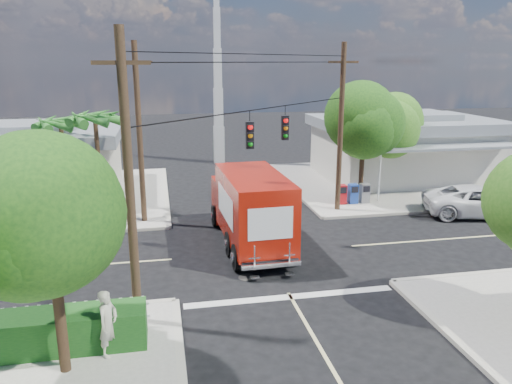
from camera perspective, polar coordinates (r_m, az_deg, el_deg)
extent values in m
plane|color=black|center=(21.80, 1.02, -6.92)|extent=(120.00, 120.00, 0.00)
cube|color=#9F9A90|center=(35.30, 14.86, 1.18)|extent=(14.00, 14.00, 0.14)
cube|color=#B9B3A3|center=(32.88, 3.81, 0.66)|extent=(0.25, 14.00, 0.14)
cube|color=#B9B3A3|center=(29.39, 20.74, -1.99)|extent=(14.00, 0.25, 0.14)
cube|color=#9F9A90|center=(32.51, -22.68, -0.63)|extent=(14.00, 14.00, 0.14)
cube|color=#B9B3A3|center=(31.81, -10.26, -0.02)|extent=(0.25, 14.00, 0.14)
cube|color=#B9B3A3|center=(25.98, -25.58, -4.64)|extent=(14.00, 0.25, 0.14)
cube|color=beige|center=(31.16, -2.85, -0.24)|extent=(0.12, 12.00, 0.01)
cube|color=beige|center=(25.71, 23.45, -4.75)|extent=(12.00, 0.12, 0.01)
cube|color=beige|center=(22.11, -25.50, -8.09)|extent=(12.00, 0.12, 0.01)
cube|color=silver|center=(17.98, 3.97, -11.85)|extent=(7.50, 0.40, 0.01)
cube|color=beige|center=(36.49, 16.49, 4.34)|extent=(11.00, 8.00, 3.40)
cube|color=gray|center=(36.20, 16.72, 7.53)|extent=(11.80, 8.80, 0.70)
cube|color=gray|center=(36.15, 16.78, 8.31)|extent=(6.05, 4.40, 0.50)
cube|color=gray|center=(32.11, 20.64, 4.82)|extent=(9.90, 1.80, 0.15)
cylinder|color=silver|center=(29.61, 13.91, 1.70)|extent=(0.12, 0.12, 2.90)
cube|color=beige|center=(33.80, -24.14, 2.68)|extent=(10.00, 8.00, 3.20)
cube|color=gray|center=(33.49, -24.49, 5.94)|extent=(10.80, 8.80, 0.70)
cube|color=gray|center=(33.43, -24.58, 6.79)|extent=(5.50, 4.40, 0.50)
cube|color=gray|center=(28.93, -26.42, 2.82)|extent=(9.00, 1.80, 0.15)
cylinder|color=silver|center=(27.64, -18.51, 0.24)|extent=(0.12, 0.12, 2.70)
cube|color=silver|center=(40.62, -4.24, 5.42)|extent=(0.80, 0.80, 3.00)
cube|color=silver|center=(40.24, -4.33, 9.64)|extent=(0.70, 0.70, 3.00)
cube|color=silver|center=(40.09, -4.41, 13.91)|extent=(0.60, 0.60, 3.00)
cube|color=silver|center=(40.16, -4.50, 18.19)|extent=(0.50, 0.50, 3.00)
cylinder|color=#422D1C|center=(13.97, -21.60, -12.02)|extent=(0.28, 0.28, 3.71)
sphere|color=#184414|center=(13.13, -22.55, -2.91)|extent=(3.71, 3.71, 3.71)
sphere|color=#184414|center=(13.34, -24.17, -1.77)|extent=(3.02, 3.02, 3.02)
sphere|color=#184414|center=(12.82, -21.22, -3.74)|extent=(3.25, 3.25, 3.25)
cylinder|color=#422D1C|center=(29.56, 11.99, 2.98)|extent=(0.28, 0.28, 4.10)
sphere|color=#184414|center=(29.16, 12.26, 7.91)|extent=(4.10, 4.10, 4.10)
sphere|color=#184414|center=(29.17, 11.40, 8.46)|extent=(3.33, 3.33, 3.33)
sphere|color=#184414|center=(29.05, 13.12, 7.58)|extent=(3.58, 3.58, 3.58)
cylinder|color=#422D1C|center=(32.64, 14.69, 3.46)|extent=(0.28, 0.28, 3.58)
sphere|color=#2C681A|center=(32.30, 14.94, 7.35)|extent=(3.58, 3.58, 3.58)
sphere|color=#2C681A|center=(32.28, 14.17, 7.80)|extent=(2.91, 2.91, 2.91)
sphere|color=#2C681A|center=(32.20, 15.73, 7.08)|extent=(3.14, 3.14, 3.14)
cylinder|color=#422D1C|center=(28.01, -17.52, 2.92)|extent=(0.24, 0.24, 5.00)
cone|color=#2B7125|center=(27.54, -16.06, 8.32)|extent=(0.50, 2.06, 0.98)
cone|color=#2B7125|center=(28.27, -16.64, 8.43)|extent=(1.92, 1.68, 0.98)
cone|color=#2B7125|center=(28.52, -18.15, 8.37)|extent=(2.12, 0.95, 0.98)
cone|color=#2B7125|center=(28.12, -19.51, 8.18)|extent=(1.34, 2.07, 0.98)
cone|color=#2B7125|center=(27.35, -19.73, 8.00)|extent=(1.34, 2.07, 0.98)
cone|color=#2B7125|center=(26.79, -18.57, 7.97)|extent=(2.12, 0.95, 0.98)
cone|color=#2B7125|center=(26.87, -16.91, 8.12)|extent=(1.92, 1.68, 0.98)
cylinder|color=#422D1C|center=(29.80, -21.02, 2.90)|extent=(0.24, 0.24, 4.60)
cone|color=#2B7125|center=(29.29, -19.71, 7.60)|extent=(0.50, 2.06, 0.98)
cone|color=#2B7125|center=(30.04, -20.17, 7.72)|extent=(1.92, 1.68, 0.98)
cone|color=#2B7125|center=(30.33, -21.55, 7.65)|extent=(2.12, 0.95, 0.98)
cone|color=#2B7125|center=(29.97, -22.86, 7.45)|extent=(1.34, 2.07, 0.98)
cone|color=#2B7125|center=(29.21, -23.16, 7.26)|extent=(1.34, 2.07, 0.98)
cone|color=#2B7125|center=(28.62, -22.14, 7.23)|extent=(2.12, 0.95, 0.98)
cone|color=#2B7125|center=(28.65, -20.58, 7.39)|extent=(1.92, 1.68, 0.98)
cylinder|color=#473321|center=(15.05, -14.27, 0.66)|extent=(0.28, 0.28, 9.00)
cube|color=#473321|center=(14.63, -15.15, 14.08)|extent=(1.60, 0.12, 0.12)
cylinder|color=#473321|center=(26.98, 9.64, 6.98)|extent=(0.28, 0.28, 9.00)
cube|color=#473321|center=(26.74, 9.97, 14.43)|extent=(1.60, 0.12, 0.12)
cylinder|color=#473321|center=(25.26, -13.17, 6.29)|extent=(0.28, 0.28, 9.00)
cube|color=#473321|center=(25.02, -13.65, 14.24)|extent=(1.60, 0.12, 0.12)
cylinder|color=black|center=(20.34, 1.11, 9.54)|extent=(10.43, 10.43, 0.04)
cube|color=black|center=(19.52, -0.72, 6.51)|extent=(0.30, 0.24, 1.05)
sphere|color=red|center=(19.34, -0.65, 7.42)|extent=(0.20, 0.20, 0.20)
cube|color=black|center=(21.76, 3.33, 7.34)|extent=(0.30, 0.24, 1.05)
sphere|color=red|center=(21.59, 3.43, 8.16)|extent=(0.20, 0.20, 0.20)
cube|color=silver|center=(16.46, -22.76, -13.82)|extent=(5.94, 0.05, 0.08)
cube|color=silver|center=(16.28, -22.90, -12.58)|extent=(5.94, 0.05, 0.08)
cube|color=silver|center=(16.03, -12.72, -13.16)|extent=(0.09, 0.06, 1.00)
cube|color=#144517|center=(15.72, -24.14, -14.54)|extent=(6.20, 1.20, 1.10)
cube|color=#A40F16|center=(28.84, 9.74, -0.26)|extent=(0.50, 0.50, 1.10)
cube|color=#1C3D97|center=(29.10, 11.03, -0.19)|extent=(0.50, 0.50, 1.10)
cube|color=slate|center=(29.36, 12.29, -0.12)|extent=(0.50, 0.50, 1.10)
cube|color=black|center=(22.66, -0.76, -4.62)|extent=(2.50, 7.65, 0.24)
cube|color=#A71709|center=(25.20, -2.22, -0.77)|extent=(2.39, 1.73, 2.14)
cube|color=black|center=(25.75, -2.51, 0.46)|extent=(2.05, 0.31, 0.92)
cube|color=silver|center=(26.21, -2.57, -1.71)|extent=(2.24, 0.20, 0.34)
cube|color=#A71709|center=(21.40, -0.27, -1.69)|extent=(2.63, 5.72, 2.82)
cube|color=white|center=(21.66, 2.92, -1.11)|extent=(0.14, 3.50, 1.26)
cube|color=white|center=(21.13, -3.53, -1.52)|extent=(0.14, 3.50, 1.26)
cube|color=white|center=(18.73, 1.68, -3.65)|extent=(1.75, 0.08, 1.26)
cube|color=silver|center=(19.18, 1.74, -8.31)|extent=(2.34, 0.32, 0.17)
cube|color=silver|center=(18.76, -0.18, -7.56)|extent=(0.44, 0.07, 0.97)
cube|color=silver|center=(19.09, 3.84, -7.19)|extent=(0.44, 0.07, 0.97)
cylinder|color=black|center=(25.10, -4.64, -2.72)|extent=(0.35, 1.08, 1.07)
cylinder|color=black|center=(25.51, 0.33, -2.39)|extent=(0.35, 1.08, 1.07)
cylinder|color=black|center=(19.87, -2.17, -7.48)|extent=(0.35, 1.08, 1.07)
cylinder|color=black|center=(20.38, 4.06, -6.92)|extent=(0.35, 1.08, 1.07)
imported|color=silver|center=(29.14, 24.22, -0.98)|extent=(6.27, 4.06, 1.61)
imported|color=beige|center=(14.66, -16.55, -14.20)|extent=(0.74, 0.83, 1.91)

